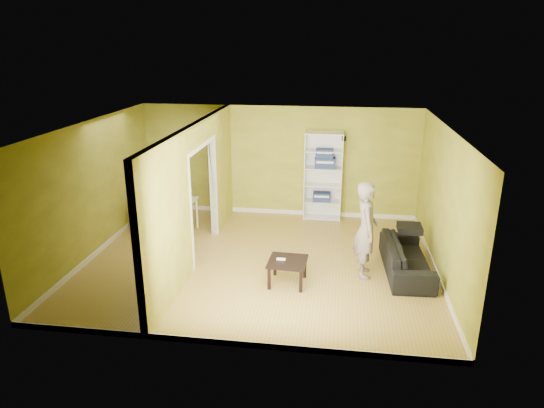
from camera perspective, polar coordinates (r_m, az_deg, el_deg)
The scene contains 15 objects.
room_shell at distance 8.86m, azimuth -1.46°, elevation 0.87°, with size 6.50×6.50×6.50m.
partition at distance 9.12m, azimuth -8.92°, elevation 1.18°, with size 0.22×5.50×2.60m, color gold, non-canonical shape.
wall_speaker at distance 11.21m, azimuth 8.46°, elevation 7.63°, with size 0.10×0.10×0.10m, color black.
sofa at distance 9.13m, azimuth 15.59°, elevation -5.56°, with size 0.83×1.93×0.74m, color black.
person at distance 8.58m, azimuth 11.07°, elevation -2.05°, with size 0.58×0.74×2.04m, color slate.
bookshelf at distance 11.33m, azimuth 6.04°, elevation 3.31°, with size 0.86×0.38×2.05m.
paper_box_navy_a at distance 11.42m, azimuth 5.87°, elevation 0.87°, with size 0.40×0.26×0.21m, color navy.
paper_box_navy_b at distance 11.19m, azimuth 6.25°, elevation 4.86°, with size 0.46×0.30×0.24m, color navy.
paper_box_navy_c at distance 11.15m, azimuth 6.20°, elevation 5.78°, with size 0.39×0.26×0.20m, color navy.
coffee_table at distance 8.39m, azimuth 1.84°, elevation -7.06°, with size 0.65×0.65×0.43m.
game_controller at distance 8.37m, azimuth 1.06°, elevation -6.50°, with size 0.15×0.04×0.03m, color white.
dining_table at distance 10.78m, azimuth -12.21°, elevation 0.08°, with size 1.16×0.78×0.73m.
chair_left at distance 11.15m, azimuth -15.47°, elevation -0.41°, with size 0.45×0.45×0.98m, color #CBB183, non-canonical shape.
chair_near at distance 10.28m, azimuth -13.38°, elevation -2.22°, with size 0.40×0.40×0.86m, color tan, non-canonical shape.
chair_far at distance 11.31m, azimuth -10.83°, elevation 0.20°, with size 0.45×0.45×0.97m, color tan, non-canonical shape.
Camera 1 is at (1.40, -8.32, 4.00)m, focal length 32.00 mm.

